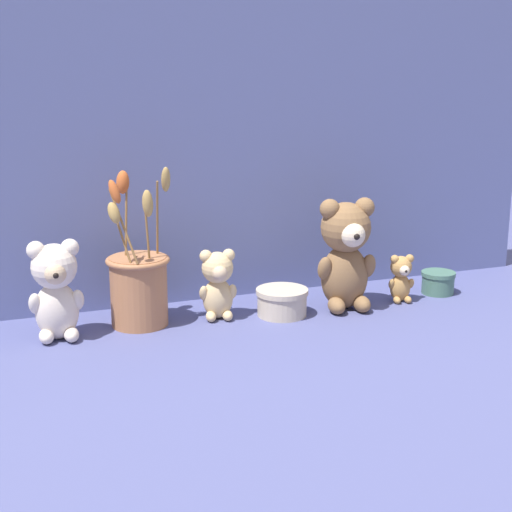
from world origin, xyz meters
TOP-DOWN VIEW (x-y plane):
  - ground_plane at (0.00, 0.00)m, footprint 4.00×4.00m
  - backdrop_wall at (0.00, 0.17)m, footprint 1.44×0.02m
  - teddy_bear_large at (0.19, -0.01)m, footprint 0.13×0.12m
  - teddy_bear_medium at (-0.39, 0.02)m, footprint 0.10×0.10m
  - teddy_bear_small at (-0.08, 0.03)m, footprint 0.08×0.07m
  - teddy_bear_tiny at (0.32, -0.00)m, footprint 0.06×0.05m
  - flower_vase at (-0.23, 0.04)m, footprint 0.13×0.14m
  - decorative_tin_tall at (0.43, 0.02)m, footprint 0.08×0.08m
  - decorative_tin_short at (0.05, 0.00)m, footprint 0.11×0.11m

SIDE VIEW (x-z plane):
  - ground_plane at x=0.00m, z-range 0.00..0.00m
  - decorative_tin_tall at x=0.43m, z-range 0.00..0.05m
  - decorative_tin_short at x=0.05m, z-range 0.00..0.06m
  - teddy_bear_tiny at x=0.32m, z-range 0.00..0.11m
  - teddy_bear_small at x=-0.08m, z-range 0.00..0.15m
  - flower_vase at x=-0.23m, z-range -0.07..0.24m
  - teddy_bear_medium at x=-0.39m, z-range 0.00..0.19m
  - teddy_bear_large at x=0.19m, z-range 0.01..0.24m
  - backdrop_wall at x=0.00m, z-range 0.00..0.76m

